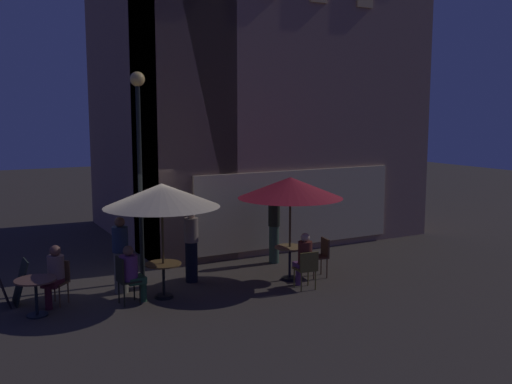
{
  "coord_description": "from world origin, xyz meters",
  "views": [
    {
      "loc": [
        -3.81,
        -12.46,
        3.9
      ],
      "look_at": [
        2.21,
        -1.41,
        2.16
      ],
      "focal_mm": 40.87,
      "sensor_mm": 36.0,
      "label": 1
    }
  ],
  "objects": [
    {
      "name": "ground_plane",
      "position": [
        0.0,
        0.0,
        0.0
      ],
      "size": [
        60.0,
        60.0,
        0.0
      ],
      "primitive_type": "plane",
      "color": "#3C342C"
    },
    {
      "name": "cafe_building",
      "position": [
        3.8,
        3.29,
        4.83
      ],
      "size": [
        8.89,
        7.34,
        9.67
      ],
      "color": "#967362",
      "rests_on": "ground"
    },
    {
      "name": "street_lamp_near_corner",
      "position": [
        0.14,
        0.28,
        3.3
      ],
      "size": [
        0.33,
        0.33,
        4.78
      ],
      "color": "black",
      "rests_on": "ground"
    },
    {
      "name": "menu_sandwich_board",
      "position": [
        -2.71,
        -0.06,
        0.46
      ],
      "size": [
        0.67,
        0.58,
        0.89
      ],
      "rotation": [
        0.0,
        0.0,
        0.05
      ],
      "color": "black",
      "rests_on": "ground"
    },
    {
      "name": "cafe_table_0",
      "position": [
        3.22,
        -1.21,
        0.56
      ],
      "size": [
        0.71,
        0.71,
        0.79
      ],
      "color": "black",
      "rests_on": "ground"
    },
    {
      "name": "cafe_table_1",
      "position": [
        0.17,
        -1.08,
        0.55
      ],
      "size": [
        0.76,
        0.76,
        0.75
      ],
      "color": "black",
      "rests_on": "ground"
    },
    {
      "name": "cafe_table_2",
      "position": [
        -2.35,
        -0.97,
        0.55
      ],
      "size": [
        0.79,
        0.79,
        0.73
      ],
      "color": "black",
      "rests_on": "ground"
    },
    {
      "name": "patio_umbrella_0",
      "position": [
        3.22,
        -1.21,
        2.17
      ],
      "size": [
        2.43,
        2.43,
        2.42
      ],
      "color": "black",
      "rests_on": "ground"
    },
    {
      "name": "patio_umbrella_1",
      "position": [
        0.17,
        -1.08,
        2.18
      ],
      "size": [
        2.42,
        2.42,
        2.44
      ],
      "color": "black",
      "rests_on": "ground"
    },
    {
      "name": "cafe_chair_0",
      "position": [
        4.0,
        -1.36,
        0.57
      ],
      "size": [
        0.49,
        0.49,
        0.92
      ],
      "rotation": [
        0.0,
        0.0,
        2.95
      ],
      "color": "#4C3321",
      "rests_on": "ground"
    },
    {
      "name": "cafe_chair_1",
      "position": [
        3.13,
        -2.06,
        0.53
      ],
      "size": [
        0.48,
        0.48,
        0.87
      ],
      "rotation": [
        0.0,
        0.0,
        1.47
      ],
      "color": "brown",
      "rests_on": "ground"
    },
    {
      "name": "cafe_chair_2",
      "position": [
        -0.68,
        -1.13,
        0.6
      ],
      "size": [
        0.44,
        0.44,
        0.99
      ],
      "rotation": [
        0.0,
        0.0,
        0.06
      ],
      "color": "black",
      "rests_on": "ground"
    },
    {
      "name": "cafe_chair_3",
      "position": [
        -1.83,
        -0.4,
        0.53
      ],
      "size": [
        0.55,
        0.55,
        0.88
      ],
      "rotation": [
        0.0,
        0.0,
        -2.32
      ],
      "color": "brown",
      "rests_on": "ground"
    },
    {
      "name": "patron_seated_0",
      "position": [
        3.14,
        -1.92,
        0.71
      ],
      "size": [
        0.35,
        0.52,
        1.26
      ],
      "rotation": [
        0.0,
        0.0,
        1.47
      ],
      "color": "#643967",
      "rests_on": "ground"
    },
    {
      "name": "patron_seated_1",
      "position": [
        -0.53,
        -1.12,
        0.7
      ],
      "size": [
        0.55,
        0.39,
        1.22
      ],
      "rotation": [
        0.0,
        0.0,
        0.06
      ],
      "color": "#27502F",
      "rests_on": "ground"
    },
    {
      "name": "patron_seated_2",
      "position": [
        -1.92,
        -0.5,
        0.7
      ],
      "size": [
        0.51,
        0.52,
        1.24
      ],
      "rotation": [
        0.0,
        0.0,
        -2.32
      ],
      "color": "#4B1720",
      "rests_on": "ground"
    },
    {
      "name": "patron_standing_3",
      "position": [
        3.67,
        0.29,
        0.91
      ],
      "size": [
        0.3,
        0.3,
        1.79
      ],
      "rotation": [
        0.0,
        0.0,
        2.26
      ],
      "color": "#344C39",
      "rests_on": "ground"
    },
    {
      "name": "patron_standing_4",
      "position": [
        -0.51,
        -0.29,
        0.84
      ],
      "size": [
        0.34,
        0.34,
        1.67
      ],
      "rotation": [
        0.0,
        0.0,
        0.54
      ],
      "color": "slate",
      "rests_on": "ground"
    },
    {
      "name": "patron_standing_5",
      "position": [
        1.13,
        -0.28,
        0.85
      ],
      "size": [
        0.33,
        0.33,
        1.69
      ],
      "rotation": [
        0.0,
        0.0,
        0.82
      ],
      "color": "black",
      "rests_on": "ground"
    }
  ]
}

